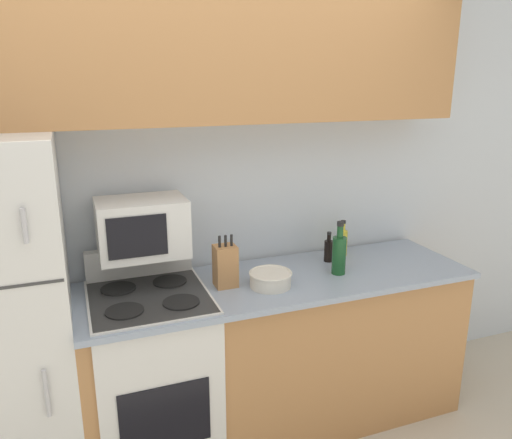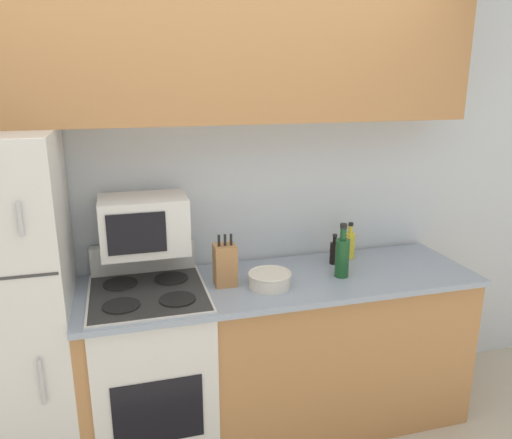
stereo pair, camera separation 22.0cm
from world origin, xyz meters
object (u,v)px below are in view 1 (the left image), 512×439
Objects in this scene: stove at (154,375)px; bottle_soy_sauce at (329,250)px; knife_block at (225,266)px; bowl at (271,279)px; bottle_cooking_spray at (342,242)px; microwave at (142,227)px; bottle_wine_green at (339,253)px.

stove is 6.05× the size of bottle_soy_sauce.
knife_block is (0.40, 0.00, 0.55)m from stove.
knife_block is at bearing -169.07° from bottle_soy_sauce.
knife_block is at bearing 157.28° from bowl.
knife_block is at bearing -166.35° from bottle_cooking_spray.
bottle_cooking_spray is at bearing 25.85° from bowl.
microwave is 0.71m from bowl.
bottle_wine_green is at bearing -3.09° from stove.
stove is 3.63× the size of bottle_wine_green.
bottle_soy_sauce is at bearing 7.10° from stove.
stove is 2.47× the size of microwave.
bowl is 1.03× the size of bottle_cooking_spray.
knife_block is 1.55× the size of bottle_soy_sauce.
stove is 0.77m from microwave.
bottle_cooking_spray reaches higher than bowl.
bowl is 0.43m from bottle_wine_green.
stove is at bearing -93.35° from microwave.
bowl is at bearing -175.79° from bottle_wine_green.
microwave reaches higher than stove.
bottle_cooking_spray is (1.20, 0.05, -0.23)m from microwave.
knife_block is 0.64m from bottle_wine_green.
bottle_wine_green reaches higher than bowl.
bottle_soy_sauce is (1.08, 0.13, 0.51)m from stove.
stove is at bearing -179.50° from knife_block.
bowl is at bearing -22.72° from knife_block.
bowl is 1.26× the size of bottle_soy_sauce.
stove reaches higher than bowl.
bottle_cooking_spray is (0.81, 0.20, -0.03)m from knife_block.
bottle_cooking_spray is at bearing 56.16° from bottle_wine_green.
knife_block is 0.69m from bottle_soy_sauce.
bottle_wine_green is 0.20m from bottle_soy_sauce.
bottle_wine_green reaches higher than stove.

